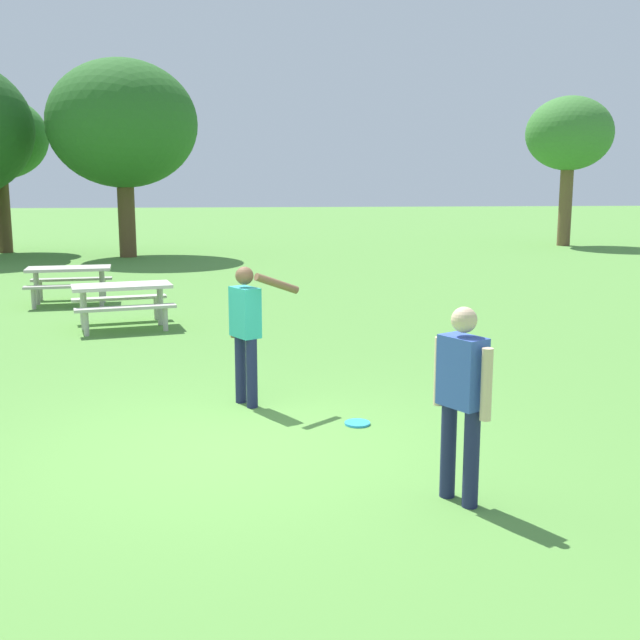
% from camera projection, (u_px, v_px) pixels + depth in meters
% --- Properties ---
extents(ground_plane, '(120.00, 120.00, 0.00)m').
position_uv_depth(ground_plane, '(234.00, 446.00, 7.85)').
color(ground_plane, '#568E3D').
extents(person_thrower, '(0.38, 0.54, 1.64)m').
position_uv_depth(person_thrower, '(462.00, 392.00, 6.35)').
color(person_thrower, '#1E234C').
rests_on(person_thrower, ground).
extents(person_catcher, '(0.83, 0.54, 1.64)m').
position_uv_depth(person_catcher, '(246.00, 325.00, 9.10)').
color(person_catcher, '#1E234C').
rests_on(person_catcher, ground).
extents(frisbee, '(0.28, 0.28, 0.03)m').
position_uv_depth(frisbee, '(357.00, 423.00, 8.53)').
color(frisbee, '#2D9EDB').
rests_on(frisbee, ground).
extents(picnic_table_near, '(1.99, 1.79, 0.77)m').
position_uv_depth(picnic_table_near, '(122.00, 296.00, 13.90)').
color(picnic_table_near, beige).
rests_on(picnic_table_near, ground).
extents(picnic_table_far, '(1.87, 1.63, 0.77)m').
position_uv_depth(picnic_table_far, '(69.00, 277.00, 16.50)').
color(picnic_table_far, '#B2ADA3').
rests_on(picnic_table_far, ground).
extents(tree_far_right, '(4.81, 4.81, 6.35)m').
position_uv_depth(tree_far_right, '(123.00, 124.00, 25.32)').
color(tree_far_right, brown).
rests_on(tree_far_right, ground).
extents(tree_slender_mid, '(3.24, 3.24, 5.60)m').
position_uv_depth(tree_slender_mid, '(569.00, 135.00, 29.54)').
color(tree_slender_mid, brown).
rests_on(tree_slender_mid, ground).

